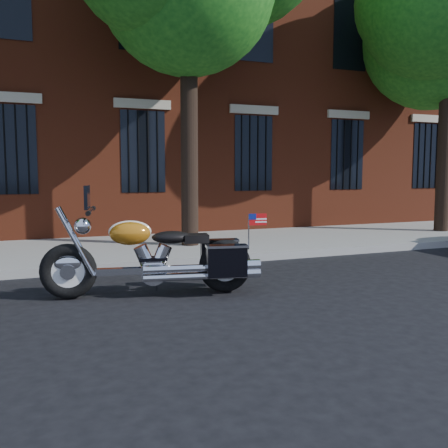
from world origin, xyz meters
name	(u,v)px	position (x,y,z in m)	size (l,w,h in m)	color
ground	(217,281)	(0.00, 0.00, 0.00)	(120.00, 120.00, 0.00)	black
curb	(190,262)	(0.00, 1.38, 0.07)	(40.00, 0.16, 0.15)	gray
sidewalk	(163,247)	(0.00, 3.26, 0.07)	(40.00, 3.60, 0.15)	gray
building	(108,42)	(0.00, 10.06, 6.00)	(26.00, 10.08, 12.00)	maroon
motorcycle	(160,259)	(-1.06, -0.58, 0.51)	(2.90, 1.22, 1.52)	black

